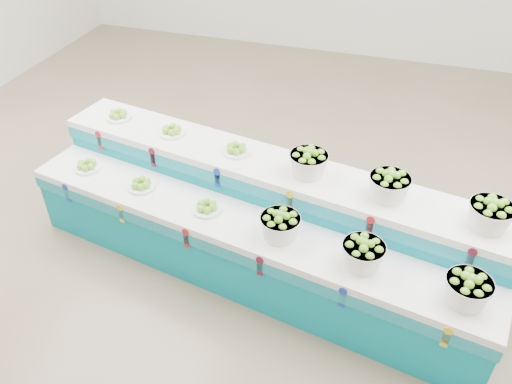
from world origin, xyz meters
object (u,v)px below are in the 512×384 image
plate_upper_mid (172,130)px  basket_upper_right (490,214)px  display_stand (256,223)px  basket_lower_left (280,225)px

plate_upper_mid → basket_upper_right: basket_upper_right is taller
plate_upper_mid → basket_upper_right: 2.96m
display_stand → basket_upper_right: (1.90, -0.06, 0.63)m
basket_lower_left → plate_upper_mid: 1.57m
basket_lower_left → plate_upper_mid: (-1.34, 0.80, 0.23)m
basket_lower_left → basket_upper_right: bearing=9.9°
display_stand → basket_lower_left: size_ratio=12.98×
display_stand → basket_upper_right: basket_upper_right is taller
basket_lower_left → basket_upper_right: 1.63m
basket_lower_left → basket_upper_right: basket_upper_right is taller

